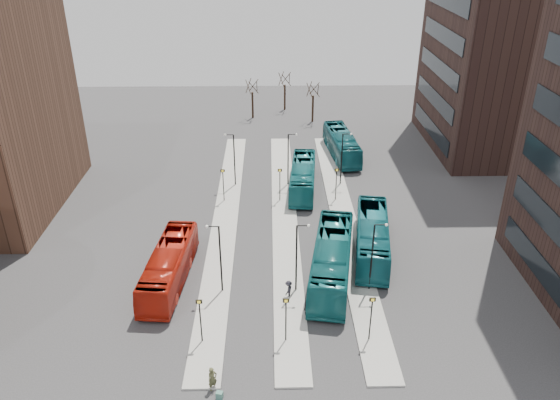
{
  "coord_description": "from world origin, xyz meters",
  "views": [
    {
      "loc": [
        0.59,
        -18.25,
        27.05
      ],
      "look_at": [
        1.43,
        24.57,
        5.0
      ],
      "focal_mm": 35.0,
      "sensor_mm": 36.0,
      "label": 1
    }
  ],
  "objects_px": {
    "teal_bus_d": "(342,144)",
    "traveller": "(213,379)",
    "commuter_c": "(289,289)",
    "teal_bus_b": "(303,177)",
    "commuter_b": "(306,309)",
    "teal_bus_a": "(332,260)",
    "suitcase": "(220,395)",
    "commuter_a": "(166,303)",
    "teal_bus_c": "(372,237)",
    "red_bus": "(169,266)"
  },
  "relations": [
    {
      "from": "teal_bus_d",
      "to": "traveller",
      "type": "relative_size",
      "value": 6.48
    },
    {
      "from": "commuter_c",
      "to": "teal_bus_b",
      "type": "bearing_deg",
      "value": -163.51
    },
    {
      "from": "commuter_b",
      "to": "teal_bus_a",
      "type": "bearing_deg",
      "value": -31.81
    },
    {
      "from": "teal_bus_a",
      "to": "commuter_c",
      "type": "bearing_deg",
      "value": -134.4
    },
    {
      "from": "suitcase",
      "to": "commuter_a",
      "type": "xyz_separation_m",
      "value": [
        -4.77,
        8.6,
        0.68
      ]
    },
    {
      "from": "commuter_c",
      "to": "traveller",
      "type": "bearing_deg",
      "value": -5.49
    },
    {
      "from": "teal_bus_c",
      "to": "commuter_a",
      "type": "height_order",
      "value": "teal_bus_c"
    },
    {
      "from": "teal_bus_a",
      "to": "traveller",
      "type": "xyz_separation_m",
      "value": [
        -8.89,
        -12.24,
        -0.89
      ]
    },
    {
      "from": "traveller",
      "to": "commuter_b",
      "type": "bearing_deg",
      "value": 10.65
    },
    {
      "from": "teal_bus_b",
      "to": "traveller",
      "type": "distance_m",
      "value": 30.22
    },
    {
      "from": "commuter_a",
      "to": "commuter_b",
      "type": "xyz_separation_m",
      "value": [
        10.77,
        -0.71,
        -0.18
      ]
    },
    {
      "from": "teal_bus_b",
      "to": "commuter_b",
      "type": "relative_size",
      "value": 7.21
    },
    {
      "from": "red_bus",
      "to": "teal_bus_c",
      "type": "distance_m",
      "value": 18.06
    },
    {
      "from": "teal_bus_c",
      "to": "red_bus",
      "type": "bearing_deg",
      "value": -157.74
    },
    {
      "from": "red_bus",
      "to": "commuter_b",
      "type": "height_order",
      "value": "red_bus"
    },
    {
      "from": "teal_bus_b",
      "to": "teal_bus_c",
      "type": "distance_m",
      "value": 14.31
    },
    {
      "from": "traveller",
      "to": "suitcase",
      "type": "bearing_deg",
      "value": -95.41
    },
    {
      "from": "teal_bus_a",
      "to": "teal_bus_d",
      "type": "height_order",
      "value": "teal_bus_a"
    },
    {
      "from": "teal_bus_a",
      "to": "traveller",
      "type": "relative_size",
      "value": 7.21
    },
    {
      "from": "commuter_a",
      "to": "commuter_b",
      "type": "height_order",
      "value": "commuter_a"
    },
    {
      "from": "teal_bus_d",
      "to": "commuter_a",
      "type": "relative_size",
      "value": 6.05
    },
    {
      "from": "red_bus",
      "to": "teal_bus_b",
      "type": "bearing_deg",
      "value": 60.17
    },
    {
      "from": "teal_bus_c",
      "to": "commuter_b",
      "type": "xyz_separation_m",
      "value": [
        -6.47,
        -8.96,
        -0.88
      ]
    },
    {
      "from": "suitcase",
      "to": "teal_bus_a",
      "type": "xyz_separation_m",
      "value": [
        8.42,
        13.01,
        1.51
      ]
    },
    {
      "from": "teal_bus_c",
      "to": "teal_bus_d",
      "type": "distance_m",
      "value": 22.85
    },
    {
      "from": "traveller",
      "to": "red_bus",
      "type": "bearing_deg",
      "value": 74.24
    },
    {
      "from": "teal_bus_a",
      "to": "commuter_b",
      "type": "distance_m",
      "value": 5.76
    },
    {
      "from": "suitcase",
      "to": "red_bus",
      "type": "xyz_separation_m",
      "value": [
        -5.11,
        12.67,
        1.3
      ]
    },
    {
      "from": "traveller",
      "to": "commuter_b",
      "type": "height_order",
      "value": "traveller"
    },
    {
      "from": "teal_bus_c",
      "to": "teal_bus_d",
      "type": "xyz_separation_m",
      "value": [
        -0.01,
        22.85,
        -0.05
      ]
    },
    {
      "from": "suitcase",
      "to": "traveller",
      "type": "relative_size",
      "value": 0.3
    },
    {
      "from": "teal_bus_b",
      "to": "teal_bus_c",
      "type": "relative_size",
      "value": 0.93
    },
    {
      "from": "teal_bus_a",
      "to": "teal_bus_c",
      "type": "bearing_deg",
      "value": 53.26
    },
    {
      "from": "commuter_a",
      "to": "traveller",
      "type": "bearing_deg",
      "value": 102.45
    },
    {
      "from": "commuter_c",
      "to": "teal_bus_a",
      "type": "bearing_deg",
      "value": 148.76
    },
    {
      "from": "teal_bus_d",
      "to": "commuter_a",
      "type": "bearing_deg",
      "value": -124.76
    },
    {
      "from": "suitcase",
      "to": "commuter_b",
      "type": "xyz_separation_m",
      "value": [
        6.0,
        7.88,
        0.5
      ]
    },
    {
      "from": "teal_bus_c",
      "to": "commuter_c",
      "type": "bearing_deg",
      "value": -131.12
    },
    {
      "from": "red_bus",
      "to": "teal_bus_b",
      "type": "relative_size",
      "value": 1.02
    },
    {
      "from": "suitcase",
      "to": "commuter_c",
      "type": "bearing_deg",
      "value": 78.88
    },
    {
      "from": "red_bus",
      "to": "teal_bus_a",
      "type": "height_order",
      "value": "teal_bus_a"
    },
    {
      "from": "suitcase",
      "to": "commuter_b",
      "type": "height_order",
      "value": "commuter_b"
    },
    {
      "from": "teal_bus_c",
      "to": "commuter_b",
      "type": "bearing_deg",
      "value": -116.92
    },
    {
      "from": "teal_bus_c",
      "to": "commuter_c",
      "type": "relative_size",
      "value": 7.67
    },
    {
      "from": "teal_bus_b",
      "to": "traveller",
      "type": "relative_size",
      "value": 6.24
    },
    {
      "from": "teal_bus_d",
      "to": "commuter_a",
      "type": "height_order",
      "value": "teal_bus_d"
    },
    {
      "from": "teal_bus_a",
      "to": "commuter_b",
      "type": "bearing_deg",
      "value": -105.43
    },
    {
      "from": "teal_bus_a",
      "to": "suitcase",
      "type": "bearing_deg",
      "value": -113.06
    },
    {
      "from": "teal_bus_c",
      "to": "teal_bus_d",
      "type": "bearing_deg",
      "value": 98.94
    },
    {
      "from": "teal_bus_b",
      "to": "commuter_c",
      "type": "bearing_deg",
      "value": -91.15
    }
  ]
}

